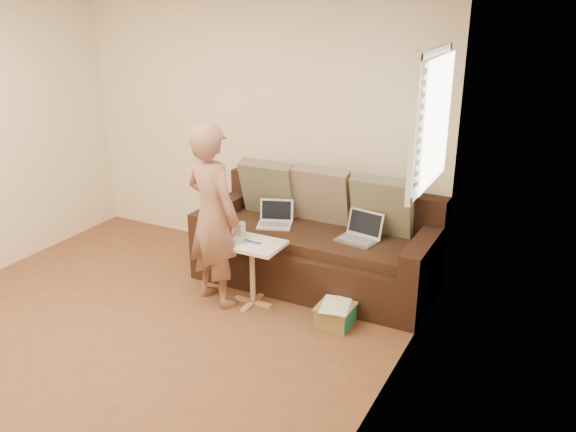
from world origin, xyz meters
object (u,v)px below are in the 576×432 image
(laptop_white, at_px, (274,226))
(drinking_glass, at_px, (242,229))
(sofa, at_px, (316,241))
(person, at_px, (213,216))
(side_table, at_px, (252,273))
(striped_box, at_px, (335,315))
(laptop_silver, at_px, (357,241))

(laptop_white, xyz_separation_m, drinking_glass, (-0.08, -0.46, 0.12))
(sofa, relative_size, person, 1.36)
(side_table, height_order, striped_box, side_table)
(laptop_silver, bearing_deg, drinking_glass, -141.68)
(side_table, height_order, drinking_glass, drinking_glass)
(sofa, bearing_deg, person, -131.41)
(sofa, relative_size, laptop_silver, 6.32)
(laptop_silver, height_order, person, person)
(laptop_white, relative_size, person, 0.19)
(striped_box, bearing_deg, laptop_white, 147.05)
(sofa, height_order, laptop_silver, sofa)
(side_table, xyz_separation_m, striped_box, (0.79, -0.01, -0.20))
(striped_box, bearing_deg, sofa, 126.72)
(drinking_glass, xyz_separation_m, striped_box, (0.95, -0.11, -0.55))
(drinking_glass, height_order, striped_box, drinking_glass)
(side_table, relative_size, striped_box, 2.00)
(person, distance_m, drinking_glass, 0.30)
(laptop_silver, relative_size, drinking_glass, 2.90)
(laptop_silver, bearing_deg, striped_box, -74.29)
(sofa, height_order, drinking_glass, sofa)
(side_table, bearing_deg, sofa, 62.84)
(person, xyz_separation_m, striped_box, (1.11, 0.09, -0.72))
(side_table, bearing_deg, laptop_white, 98.35)
(side_table, distance_m, striped_box, 0.82)
(laptop_silver, distance_m, drinking_glass, 1.02)
(striped_box, bearing_deg, person, -175.33)
(laptop_silver, bearing_deg, laptop_white, -168.60)
(laptop_white, bearing_deg, sofa, -10.98)
(laptop_silver, height_order, striped_box, laptop_silver)
(side_table, bearing_deg, drinking_glass, 148.45)
(laptop_silver, height_order, laptop_white, laptop_silver)
(laptop_white, bearing_deg, drinking_glass, -119.75)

